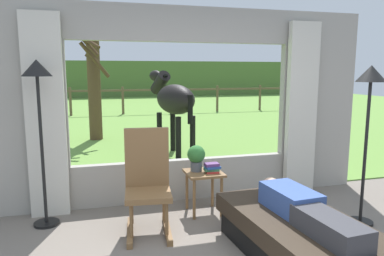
{
  "coord_description": "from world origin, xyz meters",
  "views": [
    {
      "loc": [
        -1.14,
        -2.39,
        1.73
      ],
      "look_at": [
        0.0,
        1.8,
        1.05
      ],
      "focal_mm": 33.92,
      "sensor_mm": 36.0,
      "label": 1
    }
  ],
  "objects_px": {
    "potted_plant": "(196,156)",
    "floor_lamp_right": "(369,97)",
    "side_table": "(204,179)",
    "floor_lamp_left": "(38,93)",
    "rocking_chair": "(148,182)",
    "recliner_sofa": "(297,237)",
    "reclining_person": "(302,208)",
    "pasture_tree": "(93,79)",
    "horse": "(173,100)",
    "book_stack": "(212,168)"
  },
  "relations": [
    {
      "from": "floor_lamp_left",
      "to": "floor_lamp_right",
      "type": "bearing_deg",
      "value": -14.66
    },
    {
      "from": "rocking_chair",
      "to": "side_table",
      "type": "distance_m",
      "value": 0.8
    },
    {
      "from": "reclining_person",
      "to": "floor_lamp_left",
      "type": "bearing_deg",
      "value": 143.21
    },
    {
      "from": "rocking_chair",
      "to": "book_stack",
      "type": "relative_size",
      "value": 5.7
    },
    {
      "from": "pasture_tree",
      "to": "potted_plant",
      "type": "bearing_deg",
      "value": -77.42
    },
    {
      "from": "potted_plant",
      "to": "rocking_chair",
      "type": "bearing_deg",
      "value": -150.86
    },
    {
      "from": "side_table",
      "to": "potted_plant",
      "type": "relative_size",
      "value": 1.63
    },
    {
      "from": "recliner_sofa",
      "to": "floor_lamp_left",
      "type": "distance_m",
      "value": 3.03
    },
    {
      "from": "potted_plant",
      "to": "floor_lamp_left",
      "type": "distance_m",
      "value": 1.93
    },
    {
      "from": "floor_lamp_right",
      "to": "recliner_sofa",
      "type": "bearing_deg",
      "value": -155.18
    },
    {
      "from": "potted_plant",
      "to": "floor_lamp_right",
      "type": "distance_m",
      "value": 2.06
    },
    {
      "from": "side_table",
      "to": "floor_lamp_right",
      "type": "bearing_deg",
      "value": -25.37
    },
    {
      "from": "rocking_chair",
      "to": "floor_lamp_right",
      "type": "xyz_separation_m",
      "value": [
        2.38,
        -0.48,
        0.91
      ]
    },
    {
      "from": "rocking_chair",
      "to": "reclining_person",
      "type": "bearing_deg",
      "value": -34.22
    },
    {
      "from": "potted_plant",
      "to": "floor_lamp_left",
      "type": "relative_size",
      "value": 0.17
    },
    {
      "from": "reclining_person",
      "to": "floor_lamp_left",
      "type": "relative_size",
      "value": 0.77
    },
    {
      "from": "floor_lamp_left",
      "to": "floor_lamp_right",
      "type": "relative_size",
      "value": 1.03
    },
    {
      "from": "book_stack",
      "to": "floor_lamp_right",
      "type": "distance_m",
      "value": 1.93
    },
    {
      "from": "horse",
      "to": "pasture_tree",
      "type": "height_order",
      "value": "pasture_tree"
    },
    {
      "from": "side_table",
      "to": "book_stack",
      "type": "xyz_separation_m",
      "value": [
        0.08,
        -0.06,
        0.15
      ]
    },
    {
      "from": "recliner_sofa",
      "to": "rocking_chair",
      "type": "xyz_separation_m",
      "value": [
        -1.23,
        1.01,
        0.33
      ]
    },
    {
      "from": "potted_plant",
      "to": "pasture_tree",
      "type": "distance_m",
      "value": 5.4
    },
    {
      "from": "book_stack",
      "to": "pasture_tree",
      "type": "bearing_deg",
      "value": 103.99
    },
    {
      "from": "book_stack",
      "to": "horse",
      "type": "xyz_separation_m",
      "value": [
        0.22,
        3.18,
        0.58
      ]
    },
    {
      "from": "floor_lamp_right",
      "to": "pasture_tree",
      "type": "xyz_separation_m",
      "value": [
        -2.89,
        6.05,
        0.08
      ]
    },
    {
      "from": "horse",
      "to": "potted_plant",
      "type": "bearing_deg",
      "value": -112.58
    },
    {
      "from": "side_table",
      "to": "floor_lamp_left",
      "type": "xyz_separation_m",
      "value": [
        -1.84,
        0.13,
        1.07
      ]
    },
    {
      "from": "potted_plant",
      "to": "horse",
      "type": "xyz_separation_m",
      "value": [
        0.39,
        3.07,
        0.45
      ]
    },
    {
      "from": "rocking_chair",
      "to": "horse",
      "type": "xyz_separation_m",
      "value": [
        1.04,
        3.43,
        0.61
      ]
    },
    {
      "from": "side_table",
      "to": "rocking_chair",
      "type": "bearing_deg",
      "value": -157.48
    },
    {
      "from": "floor_lamp_right",
      "to": "side_table",
      "type": "bearing_deg",
      "value": 154.63
    },
    {
      "from": "recliner_sofa",
      "to": "reclining_person",
      "type": "bearing_deg",
      "value": -94.22
    },
    {
      "from": "potted_plant",
      "to": "book_stack",
      "type": "distance_m",
      "value": 0.24
    },
    {
      "from": "horse",
      "to": "pasture_tree",
      "type": "distance_m",
      "value": 2.67
    },
    {
      "from": "side_table",
      "to": "horse",
      "type": "xyz_separation_m",
      "value": [
        0.31,
        3.13,
        0.73
      ]
    },
    {
      "from": "reclining_person",
      "to": "recliner_sofa",
      "type": "bearing_deg",
      "value": 85.78
    },
    {
      "from": "rocking_chair",
      "to": "horse",
      "type": "bearing_deg",
      "value": 79.57
    },
    {
      "from": "reclining_person",
      "to": "horse",
      "type": "relative_size",
      "value": 0.79
    },
    {
      "from": "rocking_chair",
      "to": "pasture_tree",
      "type": "bearing_deg",
      "value": 101.65
    },
    {
      "from": "rocking_chair",
      "to": "side_table",
      "type": "relative_size",
      "value": 2.15
    },
    {
      "from": "potted_plant",
      "to": "pasture_tree",
      "type": "relative_size",
      "value": 0.11
    },
    {
      "from": "floor_lamp_left",
      "to": "horse",
      "type": "relative_size",
      "value": 1.02
    },
    {
      "from": "rocking_chair",
      "to": "potted_plant",
      "type": "height_order",
      "value": "rocking_chair"
    },
    {
      "from": "recliner_sofa",
      "to": "floor_lamp_left",
      "type": "xyz_separation_m",
      "value": [
        -2.34,
        1.44,
        1.28
      ]
    },
    {
      "from": "potted_plant",
      "to": "floor_lamp_right",
      "type": "relative_size",
      "value": 0.18
    },
    {
      "from": "reclining_person",
      "to": "pasture_tree",
      "type": "height_order",
      "value": "pasture_tree"
    },
    {
      "from": "potted_plant",
      "to": "pasture_tree",
      "type": "xyz_separation_m",
      "value": [
        -1.16,
        5.21,
        0.83
      ]
    },
    {
      "from": "floor_lamp_left",
      "to": "pasture_tree",
      "type": "xyz_separation_m",
      "value": [
        0.59,
        5.14,
        0.03
      ]
    },
    {
      "from": "recliner_sofa",
      "to": "potted_plant",
      "type": "height_order",
      "value": "potted_plant"
    },
    {
      "from": "recliner_sofa",
      "to": "rocking_chair",
      "type": "height_order",
      "value": "rocking_chair"
    }
  ]
}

